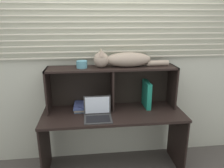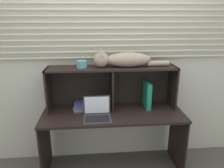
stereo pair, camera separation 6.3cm
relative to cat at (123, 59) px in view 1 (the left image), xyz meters
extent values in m
cube|color=beige|center=(-0.12, 0.20, -0.11)|extent=(4.40, 0.04, 2.50)
cube|color=beige|center=(-0.12, 0.15, 0.00)|extent=(3.12, 0.02, 0.01)
cube|color=beige|center=(-0.12, 0.15, 0.07)|extent=(3.12, 0.02, 0.01)
cube|color=beige|center=(-0.12, 0.15, 0.14)|extent=(3.12, 0.02, 0.01)
cube|color=beige|center=(-0.12, 0.15, 0.21)|extent=(3.12, 0.02, 0.01)
cube|color=beige|center=(-0.12, 0.15, 0.28)|extent=(3.12, 0.02, 0.01)
cube|color=beige|center=(-0.12, 0.15, 0.35)|extent=(3.12, 0.02, 0.01)
cube|color=beige|center=(-0.12, 0.15, 0.41)|extent=(3.12, 0.02, 0.01)
cube|color=beige|center=(-0.12, 0.15, 0.48)|extent=(3.12, 0.02, 0.01)
cube|color=beige|center=(-0.12, 0.15, 0.55)|extent=(3.12, 0.02, 0.01)
cube|color=beige|center=(-0.12, 0.15, 0.62)|extent=(3.12, 0.02, 0.01)
cube|color=black|center=(-0.12, -0.14, -0.61)|extent=(1.63, 0.60, 0.03)
cube|color=black|center=(-0.93, -0.14, -0.99)|extent=(0.02, 0.54, 0.74)
cube|color=black|center=(0.68, -0.14, -0.99)|extent=(0.02, 0.54, 0.74)
cube|color=black|center=(-0.12, 0.00, -0.10)|extent=(1.51, 0.30, 0.02)
cube|color=black|center=(-0.87, 0.00, -0.34)|extent=(0.02, 0.30, 0.51)
cube|color=black|center=(0.62, 0.00, -0.34)|extent=(0.02, 0.30, 0.51)
cube|color=black|center=(-0.12, 0.00, -0.35)|extent=(0.02, 0.29, 0.49)
cube|color=black|center=(-0.12, 0.15, -0.34)|extent=(1.51, 0.01, 0.51)
ellipsoid|color=gray|center=(0.07, 0.00, 0.00)|extent=(0.52, 0.19, 0.17)
sphere|color=gray|center=(-0.25, 0.00, 0.00)|extent=(0.17, 0.17, 0.17)
cone|color=gray|center=(-0.25, -0.04, 0.09)|extent=(0.08, 0.08, 0.08)
cone|color=gray|center=(-0.25, 0.04, 0.09)|extent=(0.08, 0.08, 0.08)
cylinder|color=gray|center=(0.42, 0.00, -0.05)|extent=(0.26, 0.07, 0.07)
cube|color=#343434|center=(-0.31, -0.29, -0.59)|extent=(0.30, 0.24, 0.01)
cube|color=#343434|center=(-0.31, -0.18, -0.48)|extent=(0.30, 0.01, 0.22)
cube|color=white|center=(-0.31, -0.18, -0.48)|extent=(0.27, 0.00, 0.19)
cube|color=black|center=(-0.31, -0.30, -0.58)|extent=(0.26, 0.17, 0.00)
cube|color=#1A7B61|center=(0.30, 0.00, -0.44)|extent=(0.05, 0.26, 0.32)
cube|color=#3B5370|center=(-0.48, 0.00, -0.59)|extent=(0.19, 0.24, 0.02)
cube|color=tan|center=(-0.48, 0.00, -0.57)|extent=(0.19, 0.24, 0.02)
cube|color=#40527D|center=(-0.49, -0.01, -0.55)|extent=(0.19, 0.24, 0.01)
cube|color=#3D477C|center=(-0.48, 0.00, -0.54)|extent=(0.19, 0.24, 0.02)
cylinder|color=teal|center=(-0.47, 0.00, -0.05)|extent=(0.12, 0.12, 0.08)
camera|label=1|loc=(-0.40, -2.41, 0.47)|focal=34.51mm
camera|label=2|loc=(-0.33, -2.41, 0.47)|focal=34.51mm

